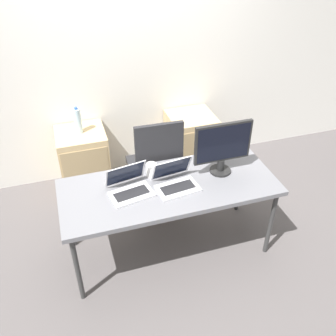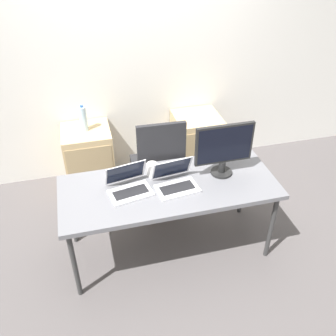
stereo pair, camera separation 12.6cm
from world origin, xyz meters
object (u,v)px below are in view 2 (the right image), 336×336
at_px(cabinet_right, 196,144).
at_px(coffee_cup_white, 152,169).
at_px(cabinet_left, 89,158).
at_px(laptop_left, 175,182).
at_px(monitor, 224,148).
at_px(water_bottle, 83,119).
at_px(office_chair, 158,174).
at_px(laptop_right, 129,186).

bearing_deg(cabinet_right, coffee_cup_white, -126.57).
relative_size(cabinet_right, coffee_cup_white, 5.88).
bearing_deg(cabinet_left, laptop_left, -61.00).
bearing_deg(laptop_left, monitor, 9.77).
relative_size(water_bottle, laptop_left, 0.78).
height_order(office_chair, coffee_cup_white, office_chair).
bearing_deg(water_bottle, cabinet_right, -0.10).
xyz_separation_m(cabinet_right, laptop_right, (-0.94, -1.12, 0.43)).
distance_m(laptop_left, coffee_cup_white, 0.24).
bearing_deg(water_bottle, coffee_cup_white, -63.03).
distance_m(water_bottle, laptop_left, 1.33).
distance_m(office_chair, coffee_cup_white, 0.61).
height_order(cabinet_left, coffee_cup_white, coffee_cup_white).
relative_size(laptop_right, monitor, 0.75).
bearing_deg(office_chair, cabinet_left, 140.80).
bearing_deg(laptop_right, laptop_left, -5.73).
xyz_separation_m(water_bottle, monitor, (1.07, -1.09, 0.15)).
bearing_deg(office_chair, coffee_cup_white, -108.56).
height_order(cabinet_right, water_bottle, water_bottle).
relative_size(laptop_left, coffee_cup_white, 3.00).
relative_size(laptop_left, monitor, 0.73).
xyz_separation_m(office_chair, cabinet_right, (0.57, 0.52, -0.05)).
relative_size(cabinet_right, monitor, 1.43).
xyz_separation_m(cabinet_left, monitor, (1.07, -1.09, 0.63)).
bearing_deg(cabinet_right, water_bottle, 179.90).
distance_m(water_bottle, coffee_cup_white, 1.09).
distance_m(office_chair, laptop_right, 0.80).
bearing_deg(coffee_cup_white, monitor, -11.61).
distance_m(cabinet_right, monitor, 1.26).
bearing_deg(office_chair, laptop_right, -121.89).
bearing_deg(cabinet_right, office_chair, -137.36).
bearing_deg(cabinet_right, laptop_left, -116.16).
bearing_deg(monitor, office_chair, 127.14).
distance_m(cabinet_right, water_bottle, 1.31).
height_order(cabinet_left, water_bottle, water_bottle).
distance_m(laptop_right, coffee_cup_white, 0.27).
bearing_deg(laptop_right, cabinet_left, 103.57).
bearing_deg(cabinet_right, laptop_right, -129.99).
bearing_deg(laptop_right, office_chair, 58.11).
height_order(laptop_left, coffee_cup_white, laptop_left).
xyz_separation_m(office_chair, cabinet_left, (-0.64, 0.52, -0.05)).
xyz_separation_m(cabinet_right, water_bottle, (-1.21, 0.00, 0.48)).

